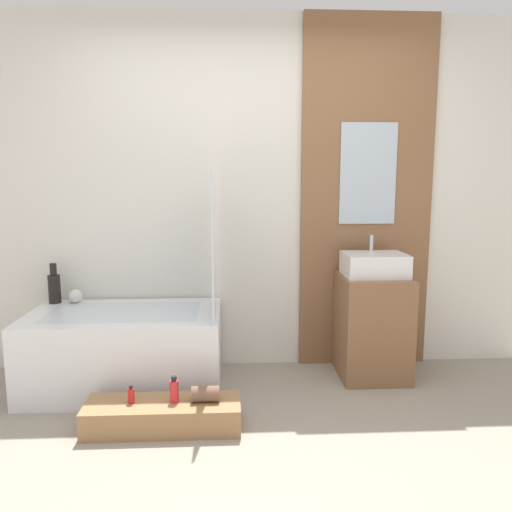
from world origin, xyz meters
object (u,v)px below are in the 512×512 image
object	(u,v)px
sink	(374,265)
bottle_soap_primary	(131,395)
bottle_soap_secondary	(174,391)
bathtub	(126,349)
wooden_step_bench	(163,415)
vase_round_light	(75,296)
vase_tall_dark	(54,287)

from	to	relation	value
sink	bottle_soap_primary	size ratio (longest dim) A/B	4.12
bottle_soap_secondary	bathtub	bearing A→B (deg)	123.29
wooden_step_bench	sink	size ratio (longest dim) A/B	2.07
sink	bottle_soap_secondary	distance (m)	1.64
vase_round_light	bottle_soap_primary	size ratio (longest dim) A/B	0.94
sink	vase_tall_dark	bearing A→B (deg)	175.68
wooden_step_bench	vase_tall_dark	bearing A→B (deg)	134.87
wooden_step_bench	vase_round_light	xyz separation A→B (m)	(-0.73, 0.88, 0.50)
bathtub	sink	distance (m)	1.83
bottle_soap_primary	sink	bearing A→B (deg)	24.08
wooden_step_bench	vase_round_light	world-z (taller)	vase_round_light
bottle_soap_secondary	wooden_step_bench	bearing A→B (deg)	180.00
bathtub	bottle_soap_secondary	bearing A→B (deg)	-56.71
sink	bottle_soap_primary	xyz separation A→B (m)	(-1.59, -0.71, -0.62)
vase_tall_dark	bottle_soap_secondary	xyz separation A→B (m)	(0.95, -0.89, -0.42)
wooden_step_bench	vase_round_light	size ratio (longest dim) A/B	9.09
wooden_step_bench	bottle_soap_secondary	distance (m)	0.16
vase_tall_dark	vase_round_light	size ratio (longest dim) A/B	2.98
bathtub	vase_tall_dark	bearing A→B (deg)	152.85
vase_tall_dark	bottle_soap_primary	distance (m)	1.22
wooden_step_bench	bottle_soap_secondary	bearing A→B (deg)	0.00
bathtub	wooden_step_bench	world-z (taller)	bathtub
vase_round_light	bottle_soap_primary	bearing A→B (deg)	-57.71
bathtub	wooden_step_bench	size ratio (longest dim) A/B	1.45
wooden_step_bench	vase_tall_dark	world-z (taller)	vase_tall_dark
bathtub	vase_tall_dark	distance (m)	0.73
wooden_step_bench	vase_tall_dark	size ratio (longest dim) A/B	3.05
wooden_step_bench	bathtub	bearing A→B (deg)	118.62
bottle_soap_primary	vase_tall_dark	bearing A→B (deg)	128.47
bathtub	sink	world-z (taller)	sink
vase_round_light	bottle_soap_primary	world-z (taller)	vase_round_light
sink	vase_tall_dark	distance (m)	2.31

